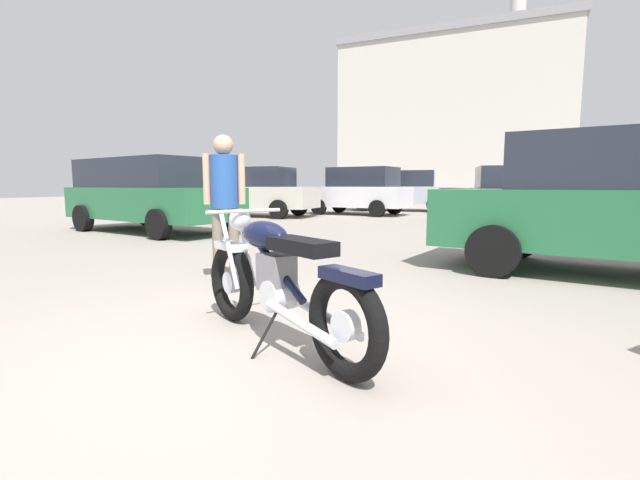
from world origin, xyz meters
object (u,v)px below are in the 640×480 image
white_estate_far (512,195)px  blue_hatchback_right (359,190)px  bystander (224,194)px  silver_sedan_mid (148,193)px  red_hatchback_near (398,189)px  dark_sedan_left (248,190)px  vintage_motorcycle (277,281)px

white_estate_far → blue_hatchback_right: size_ratio=1.10×
white_estate_far → blue_hatchback_right: 5.62m
bystander → silver_sedan_mid: silver_sedan_mid is taller
silver_sedan_mid → white_estate_far: silver_sedan_mid is taller
red_hatchback_near → silver_sedan_mid: bearing=-113.7°
silver_sedan_mid → dark_sedan_left: (-0.84, 5.54, 0.00)m
silver_sedan_mid → blue_hatchback_right: blue_hatchback_right is taller
vintage_motorcycle → dark_sedan_left: 13.26m
vintage_motorcycle → dark_sedan_left: dark_sedan_left is taller
dark_sedan_left → blue_hatchback_right: bearing=31.6°
dark_sedan_left → red_hatchback_near: bearing=50.3°
white_estate_far → silver_sedan_mid: bearing=27.8°
vintage_motorcycle → blue_hatchback_right: blue_hatchback_right is taller
dark_sedan_left → red_hatchback_near: size_ratio=0.99×
bystander → blue_hatchback_right: 12.27m
dark_sedan_left → blue_hatchback_right: (3.35, 2.46, -0.02)m
blue_hatchback_right → red_hatchback_near: 3.32m
white_estate_far → blue_hatchback_right: blue_hatchback_right is taller
silver_sedan_mid → vintage_motorcycle: bearing=-28.4°
bystander → dark_sedan_left: size_ratio=0.34×
bystander → red_hatchback_near: 15.37m
bystander → silver_sedan_mid: bearing=-156.3°
blue_hatchback_right → vintage_motorcycle: bearing=113.5°
vintage_motorcycle → bystander: bystander is taller
bystander → dark_sedan_left: dark_sedan_left is taller
dark_sedan_left → red_hatchback_near: 6.98m
dark_sedan_left → blue_hatchback_right: size_ratio=1.19×
blue_hatchback_right → silver_sedan_mid: bearing=79.0°
bystander → silver_sedan_mid: 6.51m
vintage_motorcycle → white_estate_far: white_estate_far is taller
silver_sedan_mid → red_hatchback_near: 11.70m
vintage_motorcycle → bystander: bearing=-15.8°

